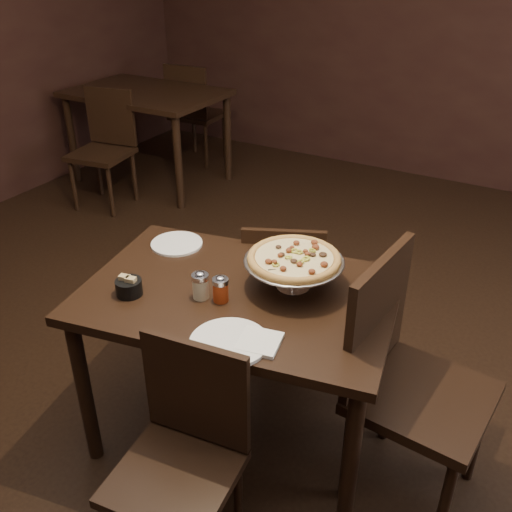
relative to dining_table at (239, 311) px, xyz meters
The scene contains 16 objects.
room 0.75m from the dining_table, 91.83° to the left, with size 6.04×7.04×2.84m.
dining_table is the anchor object (origin of this frame).
background_table 3.15m from the dining_table, 135.91° to the left, with size 1.29×0.86×0.81m.
pizza_stand 0.32m from the dining_table, 35.88° to the left, with size 0.39×0.39×0.16m.
parmesan_shaker 0.21m from the dining_table, 131.89° to the right, with size 0.07×0.07×0.11m.
pepper_flake_shaker 0.18m from the dining_table, 103.48° to the right, with size 0.06×0.06×0.11m.
packet_caddy 0.44m from the dining_table, 146.76° to the right, with size 0.10×0.10×0.08m.
napkin_stack 0.36m from the dining_table, 46.50° to the right, with size 0.14×0.14×0.01m, color white.
plate_left 0.49m from the dining_table, 157.25° to the left, with size 0.23×0.23×0.01m, color white.
plate_near 0.35m from the dining_table, 64.15° to the right, with size 0.27×0.27×0.01m, color white.
serving_spatula 0.30m from the dining_table, ahead, with size 0.17×0.17×0.02m.
chair_far 0.57m from the dining_table, 97.50° to the left, with size 0.51×0.51×0.82m.
chair_near 0.59m from the dining_table, 78.56° to the right, with size 0.43×0.43×0.83m.
chair_side 0.68m from the dining_table, ahead, with size 0.51×0.51×1.00m.
bg_chair_far 3.54m from the dining_table, 128.31° to the left, with size 0.46×0.46×0.94m.
bg_chair_near 2.79m from the dining_table, 144.11° to the left, with size 0.49×0.49×0.92m.
Camera 1 is at (1.06, -1.62, 1.97)m, focal length 40.00 mm.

